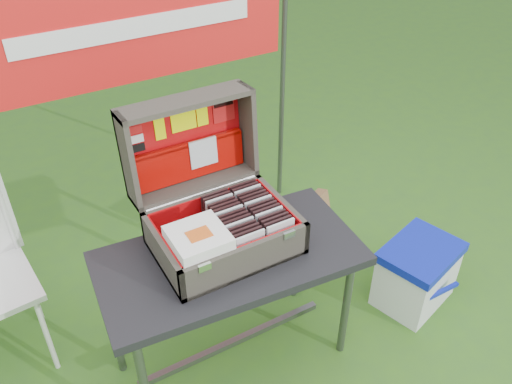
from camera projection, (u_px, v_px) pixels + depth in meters
ground at (249, 362)px, 2.60m from camera, size 80.00×80.00×0.00m
table at (232, 311)px, 2.41m from camera, size 1.12×0.63×0.68m
table_top at (230, 259)px, 2.22m from camera, size 1.12×0.63×0.04m
table_leg_fr at (346, 304)px, 2.47m from camera, size 0.04×0.04×0.64m
table_leg_bl at (113, 324)px, 2.38m from camera, size 0.04×0.04×0.64m
table_leg_br at (296, 250)px, 2.76m from camera, size 0.04×0.04×0.64m
table_brace at (233, 342)px, 2.54m from camera, size 0.93×0.03×0.03m
suitcase at (216, 187)px, 2.13m from camera, size 0.56×0.56×0.55m
suitcase_base_bottom at (225, 245)px, 2.25m from camera, size 0.56×0.40×0.02m
suitcase_base_wall_front at (247, 261)px, 2.07m from camera, size 0.56×0.02×0.15m
suitcase_base_wall_back at (204, 208)px, 2.34m from camera, size 0.56×0.02×0.15m
suitcase_base_wall_left at (162, 256)px, 2.10m from camera, size 0.02×0.40×0.15m
suitcase_base_wall_right at (281, 213)px, 2.32m from camera, size 0.02×0.40×0.15m
suitcase_liner_floor at (225, 243)px, 2.24m from camera, size 0.52×0.36×0.01m
suitcase_latch_left at (205, 267)px, 1.95m from camera, size 0.05×0.01×0.03m
suitcase_latch_right at (289, 235)px, 2.10m from camera, size 0.05×0.01×0.03m
suitcase_hinge at (202, 193)px, 2.30m from camera, size 0.51×0.02×0.02m
suitcase_lid_back at (184, 138)px, 2.30m from camera, size 0.56×0.06×0.40m
suitcase_lid_rim_far at (185, 101)px, 2.15m from camera, size 0.56×0.15×0.03m
suitcase_lid_rim_near at (195, 183)px, 2.35m from camera, size 0.56×0.15×0.03m
suitcase_lid_rim_left at (128, 162)px, 2.14m from camera, size 0.02×0.18×0.41m
suitcase_lid_rim_right at (247, 128)px, 2.36m from camera, size 0.02×0.18×0.41m
suitcase_lid_liner at (185, 140)px, 2.29m from camera, size 0.52×0.04×0.35m
suitcase_liner_wall_front at (245, 257)px, 2.08m from camera, size 0.52×0.01×0.13m
suitcase_liner_wall_back at (206, 208)px, 2.32m from camera, size 0.52×0.01×0.13m
suitcase_liner_wall_left at (165, 253)px, 2.10m from camera, size 0.01×0.36×0.13m
suitcase_liner_wall_right at (278, 212)px, 2.30m from camera, size 0.01×0.36×0.13m
suitcase_lid_pocket at (190, 161)px, 2.33m from camera, size 0.50×0.05×0.16m
suitcase_pocket_edge at (188, 145)px, 2.28m from camera, size 0.49×0.02×0.02m
suitcase_pocket_cd at (203, 153)px, 2.32m from camera, size 0.13×0.02×0.13m
lid_sticker_cc_a at (134, 121)px, 2.13m from camera, size 0.06×0.01×0.03m
lid_sticker_cc_b at (135, 130)px, 2.15m from camera, size 0.06×0.01×0.03m
lid_sticker_cc_c at (137, 139)px, 2.17m from camera, size 0.06×0.01×0.03m
lid_sticker_cc_d at (138, 148)px, 2.19m from camera, size 0.06×0.01×0.03m
lid_card_neon_tall at (160, 127)px, 2.20m from camera, size 0.05×0.01×0.11m
lid_card_neon_main at (184, 121)px, 2.24m from camera, size 0.11×0.01×0.09m
lid_card_neon_small at (202, 116)px, 2.27m from camera, size 0.05×0.01×0.09m
lid_sticker_band at (224, 110)px, 2.31m from camera, size 0.10×0.01×0.10m
lid_sticker_band_bar at (223, 104)px, 2.30m from camera, size 0.09×0.00×0.02m
cd_left_0 at (251, 248)px, 2.10m from camera, size 0.12×0.01×0.14m
cd_left_1 at (248, 245)px, 2.11m from camera, size 0.12×0.01×0.14m
cd_left_2 at (245, 242)px, 2.13m from camera, size 0.12×0.01×0.14m
cd_left_3 at (242, 238)px, 2.15m from camera, size 0.12×0.01×0.14m
cd_left_4 at (240, 235)px, 2.16m from camera, size 0.12×0.01×0.14m
cd_left_5 at (237, 232)px, 2.18m from camera, size 0.12×0.01×0.14m
cd_left_6 at (234, 229)px, 2.19m from camera, size 0.12×0.01×0.14m
cd_left_7 at (232, 226)px, 2.21m from camera, size 0.12×0.01×0.14m
cd_left_8 at (229, 223)px, 2.22m from camera, size 0.12×0.01×0.14m
cd_left_9 at (227, 220)px, 2.24m from camera, size 0.12×0.01×0.14m
cd_left_10 at (225, 217)px, 2.25m from camera, size 0.12×0.01×0.14m
cd_left_11 at (222, 214)px, 2.27m from camera, size 0.12×0.01×0.14m
cd_left_12 at (220, 211)px, 2.29m from camera, size 0.12×0.01×0.14m
cd_left_13 at (217, 209)px, 2.30m from camera, size 0.12×0.01×0.14m
cd_left_14 at (215, 206)px, 2.32m from camera, size 0.12×0.01×0.14m
cd_right_0 at (280, 237)px, 2.15m from camera, size 0.12×0.01×0.14m
cd_right_1 at (277, 234)px, 2.17m from camera, size 0.12×0.01×0.14m
cd_right_2 at (274, 230)px, 2.18m from camera, size 0.12×0.01×0.14m
cd_right_3 at (272, 227)px, 2.20m from camera, size 0.12×0.01×0.14m
cd_right_4 at (269, 224)px, 2.22m from camera, size 0.12×0.01×0.14m
cd_right_5 at (266, 221)px, 2.23m from camera, size 0.12×0.01×0.14m
cd_right_6 at (263, 218)px, 2.25m from camera, size 0.12×0.01×0.14m
cd_right_7 at (261, 216)px, 2.26m from camera, size 0.12×0.01×0.14m
cd_right_8 at (258, 213)px, 2.28m from camera, size 0.12×0.01×0.14m
cd_right_9 at (255, 210)px, 2.29m from camera, size 0.12×0.01×0.14m
cd_right_10 at (253, 207)px, 2.31m from camera, size 0.12×0.01×0.14m
cd_right_11 at (250, 204)px, 2.32m from camera, size 0.12×0.01×0.14m
cd_right_12 at (248, 202)px, 2.34m from camera, size 0.12×0.01×0.14m
cd_right_13 at (245, 199)px, 2.36m from camera, size 0.12×0.01×0.14m
cd_right_14 at (243, 196)px, 2.37m from camera, size 0.12×0.01×0.14m
songbook_0 at (199, 241)px, 2.05m from camera, size 0.21×0.21×0.00m
songbook_1 at (199, 240)px, 2.05m from camera, size 0.21×0.21×0.00m
songbook_2 at (198, 239)px, 2.04m from camera, size 0.21×0.21×0.00m
songbook_3 at (198, 238)px, 2.04m from camera, size 0.21×0.21×0.00m
songbook_4 at (198, 237)px, 2.04m from camera, size 0.21×0.21×0.00m
songbook_5 at (198, 236)px, 2.03m from camera, size 0.21×0.21×0.00m
songbook_6 at (198, 235)px, 2.03m from camera, size 0.21×0.21×0.00m
songbook_7 at (198, 234)px, 2.03m from camera, size 0.21×0.21×0.00m
songbook_8 at (198, 233)px, 2.03m from camera, size 0.21×0.21×0.00m
songbook_graphic at (199, 234)px, 2.02m from camera, size 0.09×0.07×0.00m
cooler at (416, 274)px, 2.82m from camera, size 0.48×0.41×0.36m
cooler_body at (415, 277)px, 2.84m from camera, size 0.45×0.39×0.31m
cooler_lid at (422, 252)px, 2.73m from camera, size 0.48×0.41×0.05m
cooler_handle at (440, 292)px, 2.70m from camera, size 0.24×0.02×0.02m
chair_leg_fr at (47, 335)px, 2.44m from camera, size 0.02×0.02×0.46m
chair_leg_br at (31, 287)px, 2.68m from camera, size 0.02×0.02×0.46m
chair_upright_right at (6, 215)px, 2.43m from camera, size 0.02×0.02×0.43m
cardboard_box at (309, 239)px, 3.00m from camera, size 0.43×0.31×0.42m
banner_post_right at (283, 77)px, 3.21m from camera, size 0.03×0.03×1.70m
banner at (136, 27)px, 2.59m from camera, size 1.60×0.02×0.55m
banner_text at (137, 27)px, 2.58m from camera, size 1.20×0.00×0.10m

